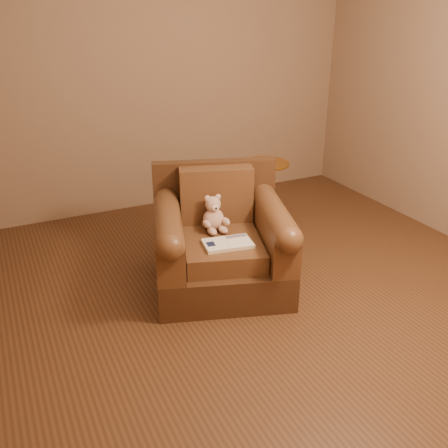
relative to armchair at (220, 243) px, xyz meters
name	(u,v)px	position (x,y,z in m)	size (l,w,h in m)	color
floor	(263,285)	(0.28, -0.19, -0.34)	(4.00, 4.00, 0.00)	#4E301A
room	(272,51)	(0.28, -0.19, 1.38)	(4.02, 4.02, 2.71)	#8B6F55
armchair	(220,243)	(0.00, 0.00, 0.00)	(1.20, 1.17, 0.87)	#412715
teddy_bear	(214,217)	(-0.01, 0.09, 0.18)	(0.20, 0.23, 0.28)	tan
guidebook	(228,244)	(-0.04, -0.20, 0.09)	(0.37, 0.26, 0.03)	beige
side_table	(265,191)	(0.87, 0.84, 0.00)	(0.44, 0.44, 0.62)	gold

